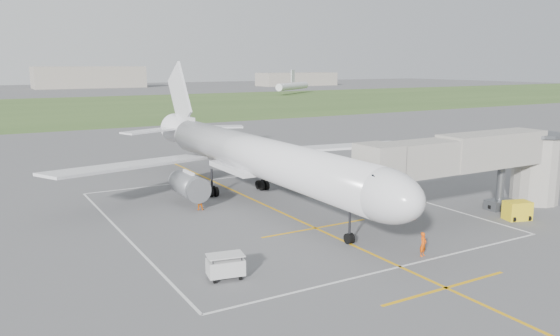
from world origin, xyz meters
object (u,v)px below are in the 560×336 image
gpu_unit (517,211)px  ramp_worker_nose (423,244)px  airliner (254,156)px  ramp_worker_wing (199,201)px  baggage_cart (226,266)px  jet_bridge (485,161)px

gpu_unit → ramp_worker_nose: bearing=-152.4°
airliner → gpu_unit: size_ratio=19.07×
ramp_worker_wing → ramp_worker_nose: bearing=142.9°
gpu_unit → ramp_worker_wing: bearing=160.1°
baggage_cart → ramp_worker_nose: (13.60, -3.15, 0.05)m
baggage_cart → ramp_worker_nose: size_ratio=1.45×
ramp_worker_nose → ramp_worker_wing: size_ratio=1.03×
airliner → jet_bridge: bearing=-42.2°
airliner → ramp_worker_wing: airliner is taller
ramp_worker_nose → ramp_worker_wing: 21.23m
jet_bridge → baggage_cart: bearing=-174.5°
jet_bridge → ramp_worker_wing: 25.94m
jet_bridge → baggage_cart: jet_bridge is taller
jet_bridge → baggage_cart: (-26.51, -2.55, -3.94)m
gpu_unit → baggage_cart: size_ratio=0.99×
gpu_unit → ramp_worker_nose: 13.83m
ramp_worker_nose → jet_bridge: bearing=5.4°
jet_bridge → gpu_unit: 5.08m
gpu_unit → baggage_cart: gpu_unit is taller
gpu_unit → ramp_worker_wing: (-22.42, 16.71, 0.04)m
ramp_worker_wing → gpu_unit: bearing=171.6°
baggage_cart → ramp_worker_nose: ramp_worker_nose is taller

